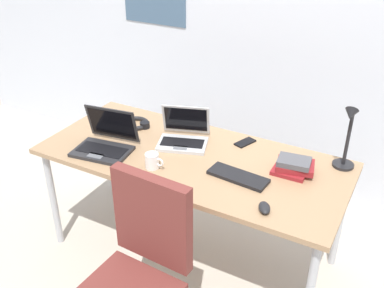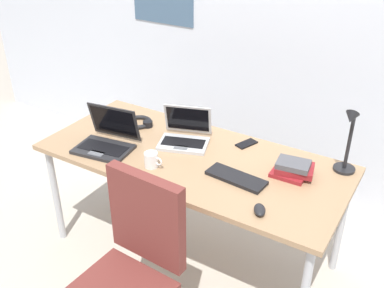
% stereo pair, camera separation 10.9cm
% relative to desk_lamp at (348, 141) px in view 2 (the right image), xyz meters
% --- Properties ---
extents(ground_plane, '(12.00, 12.00, 0.00)m').
position_rel_desk_lamp_xyz_m(ground_plane, '(-0.80, -0.28, -0.94)').
color(ground_plane, '#B7AD9E').
extents(wall_back, '(6.00, 0.13, 2.60)m').
position_rel_desk_lamp_xyz_m(wall_back, '(-0.80, 0.82, 0.36)').
color(wall_back, silver).
rests_on(wall_back, ground_plane).
extents(desk, '(1.80, 0.80, 0.74)m').
position_rel_desk_lamp_xyz_m(desk, '(-0.80, -0.28, -0.25)').
color(desk, '#9E7A56').
rests_on(desk, ground_plane).
extents(desk_lamp, '(0.12, 0.18, 0.40)m').
position_rel_desk_lamp_xyz_m(desk_lamp, '(0.00, 0.00, 0.00)').
color(desk_lamp, black).
rests_on(desk_lamp, desk).
extents(laptop_back_left, '(0.36, 0.34, 0.22)m').
position_rel_desk_lamp_xyz_m(laptop_back_left, '(-0.92, -0.16, -0.15)').
color(laptop_back_left, '#B7BABC').
rests_on(laptop_back_left, desk).
extents(laptop_far_corner, '(0.36, 0.33, 0.24)m').
position_rel_desk_lamp_xyz_m(laptop_far_corner, '(-1.29, -0.46, -0.15)').
color(laptop_far_corner, '#232326').
rests_on(laptop_far_corner, desk).
extents(external_keyboard, '(0.34, 0.15, 0.02)m').
position_rel_desk_lamp_xyz_m(external_keyboard, '(-0.47, -0.36, -0.19)').
color(external_keyboard, black).
rests_on(external_keyboard, desk).
extents(computer_mouse, '(0.10, 0.11, 0.03)m').
position_rel_desk_lamp_xyz_m(computer_mouse, '(-0.25, -0.56, -0.18)').
color(computer_mouse, black).
rests_on(computer_mouse, desk).
extents(cell_phone, '(0.11, 0.15, 0.01)m').
position_rel_desk_lamp_xyz_m(cell_phone, '(-0.59, 0.01, -0.19)').
color(cell_phone, black).
rests_on(cell_phone, desk).
extents(headphones, '(0.21, 0.18, 0.04)m').
position_rel_desk_lamp_xyz_m(headphones, '(-1.32, -0.11, -0.18)').
color(headphones, black).
rests_on(headphones, desk).
extents(pill_bottle, '(0.04, 0.04, 0.08)m').
position_rel_desk_lamp_xyz_m(pill_bottle, '(-1.43, -0.27, -0.16)').
color(pill_bottle, gold).
rests_on(pill_bottle, desk).
extents(book_stack, '(0.23, 0.19, 0.09)m').
position_rel_desk_lamp_xyz_m(book_stack, '(-0.23, -0.17, -0.16)').
color(book_stack, maroon).
rests_on(book_stack, desk).
extents(coffee_mug, '(0.11, 0.08, 0.09)m').
position_rel_desk_lamp_xyz_m(coffee_mug, '(-0.93, -0.49, -0.15)').
color(coffee_mug, white).
rests_on(coffee_mug, desk).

